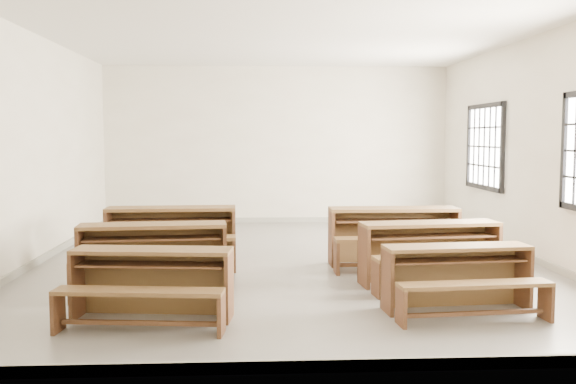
{
  "coord_description": "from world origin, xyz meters",
  "views": [
    {
      "loc": [
        -0.48,
        -8.92,
        1.78
      ],
      "look_at": [
        0.0,
        0.0,
        1.0
      ],
      "focal_mm": 40.0,
      "sensor_mm": 36.0,
      "label": 1
    }
  ],
  "objects": [
    {
      "name": "desk_set_3",
      "position": [
        1.59,
        -2.62,
        0.39
      ],
      "size": [
        1.55,
        0.89,
        0.67
      ],
      "rotation": [
        0.0,
        0.0,
        0.08
      ],
      "color": "brown",
      "rests_on": "ground"
    },
    {
      "name": "desk_set_2",
      "position": [
        -1.62,
        -0.07,
        0.47
      ],
      "size": [
        1.81,
        0.98,
        0.8
      ],
      "rotation": [
        0.0,
        0.0,
        0.03
      ],
      "color": "brown",
      "rests_on": "ground"
    },
    {
      "name": "room",
      "position": [
        0.09,
        0.0,
        2.14
      ],
      "size": [
        8.5,
        8.5,
        3.2
      ],
      "color": "slate",
      "rests_on": "ground"
    },
    {
      "name": "desk_set_1",
      "position": [
        -1.65,
        -1.5,
        0.44
      ],
      "size": [
        1.76,
        1.02,
        0.76
      ],
      "rotation": [
        0.0,
        0.0,
        0.08
      ],
      "color": "brown",
      "rests_on": "ground"
    },
    {
      "name": "desk_set_4",
      "position": [
        1.64,
        -1.45,
        0.44
      ],
      "size": [
        1.76,
        1.04,
        0.75
      ],
      "rotation": [
        0.0,
        0.0,
        0.11
      ],
      "color": "brown",
      "rests_on": "ground"
    },
    {
      "name": "desk_set_0",
      "position": [
        -1.48,
        -2.77,
        0.4
      ],
      "size": [
        1.62,
        0.97,
        0.69
      ],
      "rotation": [
        0.0,
        0.0,
        -0.11
      ],
      "color": "brown",
      "rests_on": "ground"
    },
    {
      "name": "desk_set_5",
      "position": [
        1.45,
        -0.28,
        0.46
      ],
      "size": [
        1.77,
        0.92,
        0.8
      ],
      "rotation": [
        0.0,
        0.0,
        0.0
      ],
      "color": "brown",
      "rests_on": "ground"
    }
  ]
}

